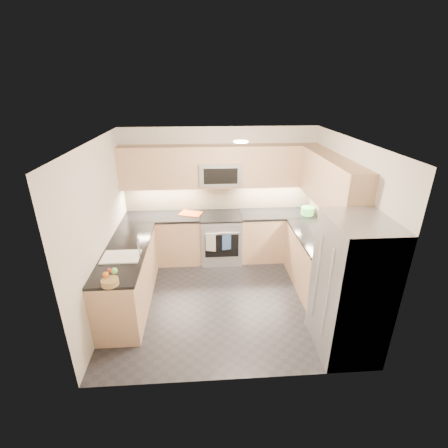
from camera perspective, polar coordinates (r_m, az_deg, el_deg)
floor at (r=5.42m, az=0.26°, el=-12.73°), size 3.60×3.20×0.00m
ceiling at (r=4.43m, az=0.32°, el=14.38°), size 3.60×3.20×0.02m
wall_back at (r=6.28m, az=-0.79°, el=5.37°), size 3.60×0.02×2.50m
wall_front at (r=3.39m, az=2.32°, el=-11.60°), size 3.60×0.02×2.50m
wall_left at (r=5.00m, az=-20.77°, el=-1.11°), size 0.02×3.20×2.50m
wall_right at (r=5.23m, az=20.38°, el=0.02°), size 0.02×3.20×2.50m
base_cab_back_left at (r=6.34m, az=-10.49°, el=-2.67°), size 1.42×0.60×0.90m
base_cab_back_right at (r=6.45m, az=9.12°, el=-2.09°), size 1.42×0.60×0.90m
base_cab_right at (r=5.59m, az=15.80°, el=-6.99°), size 0.60×1.70×0.90m
base_cab_peninsula at (r=5.29m, az=-16.38°, el=-8.95°), size 0.60×2.00×0.90m
countertop_back_left at (r=6.15m, az=-10.81°, el=1.27°), size 1.42×0.63×0.04m
countertop_back_right at (r=6.26m, az=9.39°, el=1.79°), size 1.42×0.63×0.04m
countertop_right at (r=5.37m, az=16.35°, el=-2.66°), size 0.63×1.70×0.04m
countertop_peninsula at (r=5.06m, az=-16.98°, el=-4.44°), size 0.63×2.00×0.04m
upper_cab_back at (r=5.95m, az=-0.73°, el=10.12°), size 3.60×0.35×0.75m
upper_cab_right at (r=5.21m, az=18.32°, el=6.99°), size 0.35×1.95×0.75m
backsplash_back at (r=6.29m, az=-0.79°, el=4.88°), size 3.60×0.01×0.51m
backsplash_right at (r=5.62m, az=18.49°, el=1.33°), size 0.01×2.30×0.51m
gas_range at (r=6.27m, az=-0.58°, el=-2.47°), size 0.76×0.65×0.91m
range_cooktop at (r=6.09m, az=-0.60°, el=1.43°), size 0.76×0.65×0.03m
oven_door_glass at (r=5.98m, az=-0.39°, el=-3.89°), size 0.62×0.02×0.45m
oven_handle at (r=5.85m, az=-0.39°, el=-1.63°), size 0.60×0.02×0.02m
microwave at (r=5.96m, az=-0.71°, el=8.89°), size 0.76×0.40×0.40m
microwave_door at (r=5.76m, az=-0.59°, el=8.38°), size 0.60×0.01×0.28m
refrigerator at (r=4.33m, az=21.36°, el=-10.45°), size 0.70×0.90×1.80m
fridge_handle_left at (r=4.03m, az=17.63°, el=-11.76°), size 0.02×0.02×1.20m
fridge_handle_right at (r=4.30m, az=15.96°, el=-9.06°), size 0.02×0.02×1.20m
sink_basin at (r=4.86m, az=-17.52°, el=-6.22°), size 0.52×0.38×0.16m
faucet at (r=4.71m, az=-14.74°, el=-4.10°), size 0.03×0.03×0.28m
utensil_bowl at (r=6.27m, az=14.49°, el=2.25°), size 0.33×0.33×0.14m
cutting_board at (r=6.15m, az=-5.88°, el=1.86°), size 0.47×0.39×0.01m
fruit_basket at (r=4.24m, az=-19.41°, el=-9.59°), size 0.21×0.21×0.08m
fruit_apple at (r=4.33m, az=-19.49°, el=-7.74°), size 0.06×0.06×0.06m
fruit_pear at (r=4.30m, az=-18.74°, el=-7.82°), size 0.08×0.08×0.08m
dish_towel_check at (r=5.89m, az=-2.37°, el=-3.27°), size 0.18×0.07×0.35m
dish_towel_blue at (r=5.91m, az=0.46°, el=-3.18°), size 0.16×0.05×0.31m
fruit_orange at (r=4.26m, az=-20.10°, el=-8.36°), size 0.07×0.07×0.07m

